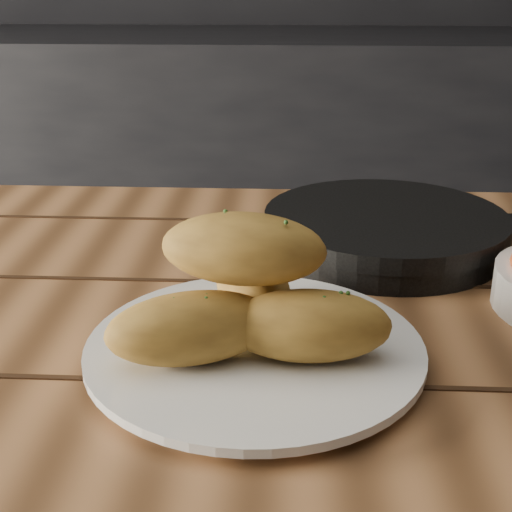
{
  "coord_description": "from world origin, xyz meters",
  "views": [
    {
      "loc": [
        0.63,
        -0.27,
        1.07
      ],
      "look_at": [
        0.6,
        0.28,
        0.84
      ],
      "focal_mm": 50.0,
      "sensor_mm": 36.0,
      "label": 1
    }
  ],
  "objects": [
    {
      "name": "skillet",
      "position": [
        0.75,
        0.54,
        0.77
      ],
      "size": [
        0.42,
        0.29,
        0.05
      ],
      "color": "black",
      "rests_on": "table"
    },
    {
      "name": "table",
      "position": [
        0.71,
        0.33,
        0.65
      ],
      "size": [
        1.39,
        0.9,
        0.75
      ],
      "color": "#9E663B",
      "rests_on": "ground"
    },
    {
      "name": "bread_rolls",
      "position": [
        0.6,
        0.26,
        0.81
      ],
      "size": [
        0.24,
        0.2,
        0.12
      ],
      "color": "#AF8030",
      "rests_on": "plate"
    },
    {
      "name": "plate",
      "position": [
        0.6,
        0.26,
        0.76
      ],
      "size": [
        0.29,
        0.29,
        0.02
      ],
      "color": "silver",
      "rests_on": "table"
    },
    {
      "name": "counter",
      "position": [
        0.0,
        1.7,
        0.45
      ],
      "size": [
        2.8,
        0.6,
        0.9
      ],
      "primitive_type": "cube",
      "color": "black",
      "rests_on": "ground"
    }
  ]
}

